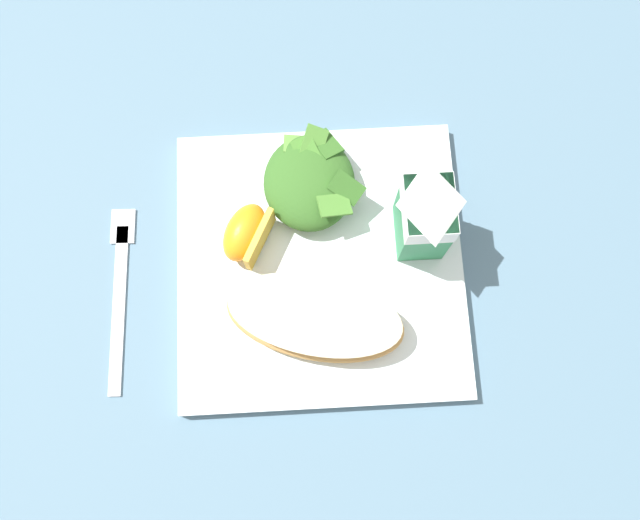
# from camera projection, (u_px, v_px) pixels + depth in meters

# --- Properties ---
(ground) EXTENTS (3.00, 3.00, 0.00)m
(ground) POSITION_uv_depth(u_px,v_px,m) (320.00, 266.00, 0.68)
(ground) COLOR slate
(white_plate) EXTENTS (0.28, 0.28, 0.02)m
(white_plate) POSITION_uv_depth(u_px,v_px,m) (320.00, 264.00, 0.67)
(white_plate) COLOR silver
(white_plate) RESTS_ON ground
(cheesy_pizza_bread) EXTENTS (0.12, 0.18, 0.04)m
(cheesy_pizza_bread) POSITION_uv_depth(u_px,v_px,m) (315.00, 317.00, 0.64)
(cheesy_pizza_bread) COLOR tan
(cheesy_pizza_bread) RESTS_ON white_plate
(green_salad_pile) EXTENTS (0.10, 0.10, 0.05)m
(green_salad_pile) POSITION_uv_depth(u_px,v_px,m) (310.00, 182.00, 0.67)
(green_salad_pile) COLOR #336023
(green_salad_pile) RESTS_ON white_plate
(milk_carton) EXTENTS (0.06, 0.05, 0.11)m
(milk_carton) POSITION_uv_depth(u_px,v_px,m) (426.00, 214.00, 0.62)
(milk_carton) COLOR #2D8451
(milk_carton) RESTS_ON white_plate
(orange_wedge_front) EXTENTS (0.07, 0.06, 0.04)m
(orange_wedge_front) POSITION_uv_depth(u_px,v_px,m) (246.00, 233.00, 0.65)
(orange_wedge_front) COLOR orange
(orange_wedge_front) RESTS_ON white_plate
(metal_fork) EXTENTS (0.19, 0.03, 0.01)m
(metal_fork) POSITION_uv_depth(u_px,v_px,m) (120.00, 283.00, 0.68)
(metal_fork) COLOR silver
(metal_fork) RESTS_ON ground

